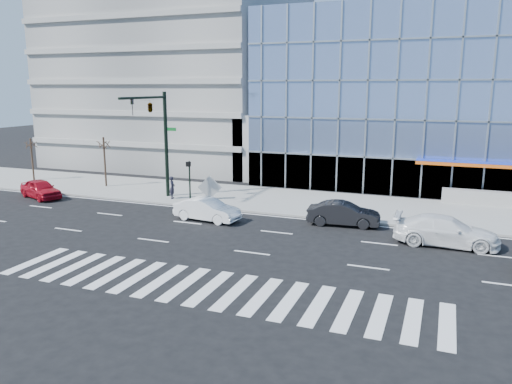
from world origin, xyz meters
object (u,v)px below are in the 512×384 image
Objects in this scene: white_suv at (446,231)px; ped_signal_post at (189,175)px; white_sedan at (207,209)px; tilted_panel at (210,187)px; street_tree_far at (31,144)px; street_tree_near at (104,144)px; pedestrian at (172,187)px; red_sedan at (41,189)px; dark_sedan at (344,214)px; traffic_signal at (155,119)px.

ped_signal_post is at bearing 77.87° from white_suv.
ped_signal_post is 0.68× the size of white_sedan.
street_tree_far is at bearing 157.93° from tilted_panel.
street_tree_near reaches higher than pedestrian.
dark_sedan is at bearing -66.92° from red_sedan.
ped_signal_post is at bearing -152.92° from tilted_panel.
pedestrian is (15.83, -2.22, -2.44)m from street_tree_far.
street_tree_far is at bearing 171.69° from ped_signal_post.
street_tree_near is 0.96× the size of white_sedan.
white_sedan is at bearing 90.37° from white_suv.
white_sedan is at bearing -26.76° from street_tree_near.
ped_signal_post is 2.05m from pedestrian.
traffic_signal reaches higher than white_suv.
street_tree_near is at bearing 72.60° from dark_sedan.
tilted_panel reaches higher than white_sedan.
white_suv is 14.47m from white_sedan.
tilted_panel is (18.61, -1.45, -2.38)m from street_tree_far.
white_suv reaches higher than white_sedan.
red_sedan is at bearing 86.18° from dark_sedan.
street_tree_near reaches higher than white_suv.
ped_signal_post is 17.73m from street_tree_far.
ped_signal_post reaches higher than pedestrian.
ped_signal_post reaches higher than dark_sedan.
street_tree_far reaches higher than white_sedan.
street_tree_near is 14.78m from white_sedan.
street_tree_near is 1.09× the size of street_tree_far.
white_suv is at bearing -83.35° from white_sedan.
white_suv is (20.39, -3.55, -5.36)m from traffic_signal.
red_sedan is at bearing 87.89° from pedestrian.
red_sedan is (-15.07, 1.31, 0.00)m from white_sedan.
dark_sedan is (21.39, -4.50, -3.04)m from street_tree_near.
white_suv is 1.23× the size of dark_sedan.
white_sedan is at bearing -49.20° from ped_signal_post.
dark_sedan is at bearing -33.39° from tilted_panel.
street_tree_far reaches higher than dark_sedan.
street_tree_near reaches higher than dark_sedan.
ped_signal_post reaches higher than white_sedan.
dark_sedan is (8.47, 2.01, 0.01)m from white_sedan.
tilted_panel is (-16.77, 5.02, 0.27)m from white_suv.
white_suv is 3.23× the size of pedestrian.
pedestrian reaches higher than dark_sedan.
street_tree_near is at bearing 55.45° from pedestrian.
ped_signal_post reaches higher than red_sedan.
red_sedan is (-23.55, -0.70, -0.01)m from dark_sedan.
white_suv reaches higher than red_sedan.
traffic_signal reaches higher than street_tree_near.
traffic_signal reaches higher than ped_signal_post.
traffic_signal is at bearing 65.30° from white_sedan.
white_sedan is 2.58× the size of pedestrian.
pedestrian is (-19.56, 4.26, 0.20)m from white_suv.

